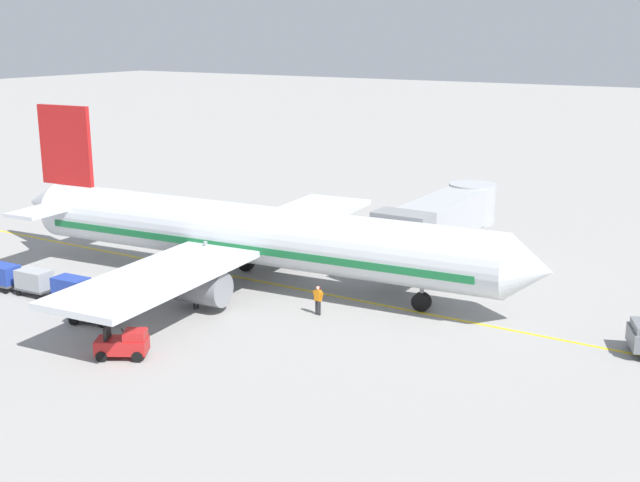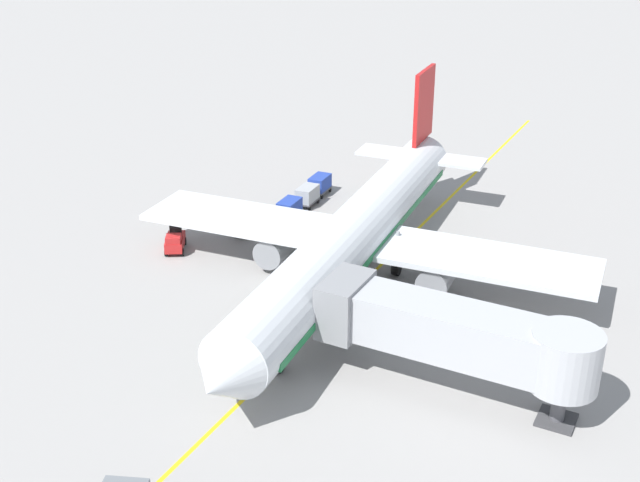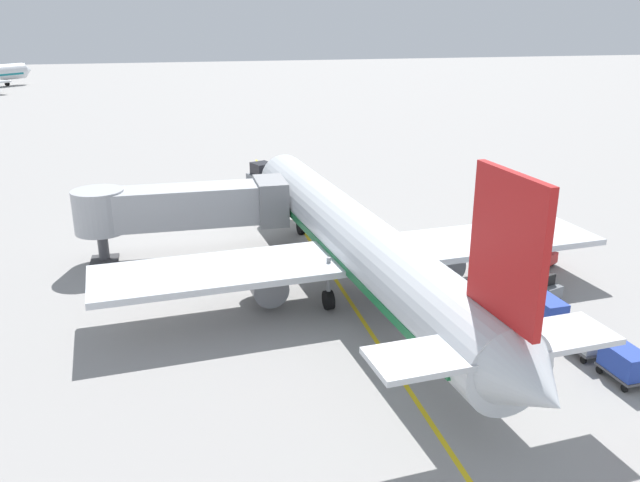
{
  "view_description": "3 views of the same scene",
  "coord_description": "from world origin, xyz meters",
  "px_view_note": "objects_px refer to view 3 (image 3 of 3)",
  "views": [
    {
      "loc": [
        39.97,
        30.98,
        15.62
      ],
      "look_at": [
        2.16,
        7.71,
        3.97
      ],
      "focal_mm": 45.28,
      "sensor_mm": 36.0,
      "label": 1
    },
    {
      "loc": [
        -19.01,
        43.95,
        24.25
      ],
      "look_at": [
        2.74,
        2.44,
        2.67
      ],
      "focal_mm": 45.47,
      "sensor_mm": 36.0,
      "label": 2
    },
    {
      "loc": [
        -9.57,
        -32.95,
        15.81
      ],
      "look_at": [
        -1.34,
        2.29,
        3.16
      ],
      "focal_mm": 36.75,
      "sensor_mm": 36.0,
      "label": 3
    }
  ],
  "objects_px": {
    "baggage_tug_lead": "(538,285)",
    "ground_crew_wing_walker": "(441,268)",
    "ground_crew_loader": "(366,238)",
    "pushback_tractor": "(267,178)",
    "parked_airliner": "(356,242)",
    "baggage_cart_third_in_train": "(624,362)",
    "baggage_cart_second_in_train": "(584,336)",
    "baggage_cart_front": "(547,310)",
    "jet_bridge": "(183,206)",
    "baggage_tug_trailing": "(535,253)"
  },
  "relations": [
    {
      "from": "baggage_tug_lead",
      "to": "parked_airliner",
      "type": "bearing_deg",
      "value": 163.56
    },
    {
      "from": "parked_airliner",
      "to": "baggage_tug_lead",
      "type": "distance_m",
      "value": 10.96
    },
    {
      "from": "parked_airliner",
      "to": "baggage_cart_front",
      "type": "xyz_separation_m",
      "value": [
        8.61,
        -6.65,
        -2.24
      ]
    },
    {
      "from": "baggage_tug_lead",
      "to": "jet_bridge",
      "type": "bearing_deg",
      "value": 149.06
    },
    {
      "from": "baggage_tug_lead",
      "to": "baggage_tug_trailing",
      "type": "height_order",
      "value": "same"
    },
    {
      "from": "baggage_cart_second_in_train",
      "to": "baggage_tug_lead",
      "type": "bearing_deg",
      "value": 77.36
    },
    {
      "from": "parked_airliner",
      "to": "ground_crew_loader",
      "type": "distance_m",
      "value": 7.58
    },
    {
      "from": "pushback_tractor",
      "to": "baggage_cart_front",
      "type": "xyz_separation_m",
      "value": [
        10.09,
        -31.72,
        -0.15
      ]
    },
    {
      "from": "baggage_cart_second_in_train",
      "to": "baggage_cart_third_in_train",
      "type": "xyz_separation_m",
      "value": [
        0.28,
        -2.62,
        0.0
      ]
    },
    {
      "from": "parked_airliner",
      "to": "baggage_tug_lead",
      "type": "height_order",
      "value": "parked_airliner"
    },
    {
      "from": "baggage_cart_second_in_train",
      "to": "ground_crew_wing_walker",
      "type": "relative_size",
      "value": 1.74
    },
    {
      "from": "ground_crew_loader",
      "to": "baggage_cart_third_in_train",
      "type": "bearing_deg",
      "value": -71.64
    },
    {
      "from": "parked_airliner",
      "to": "baggage_cart_third_in_train",
      "type": "height_order",
      "value": "parked_airliner"
    },
    {
      "from": "pushback_tractor",
      "to": "baggage_cart_second_in_train",
      "type": "bearing_deg",
      "value": -73.64
    },
    {
      "from": "pushback_tractor",
      "to": "jet_bridge",
      "type": "bearing_deg",
      "value": -116.55
    },
    {
      "from": "ground_crew_wing_walker",
      "to": "ground_crew_loader",
      "type": "bearing_deg",
      "value": 113.65
    },
    {
      "from": "baggage_tug_trailing",
      "to": "ground_crew_loader",
      "type": "height_order",
      "value": "ground_crew_loader"
    },
    {
      "from": "jet_bridge",
      "to": "ground_crew_wing_walker",
      "type": "bearing_deg",
      "value": -29.77
    },
    {
      "from": "baggage_cart_second_in_train",
      "to": "jet_bridge",
      "type": "bearing_deg",
      "value": 134.58
    },
    {
      "from": "jet_bridge",
      "to": "baggage_tug_trailing",
      "type": "bearing_deg",
      "value": -17.28
    },
    {
      "from": "jet_bridge",
      "to": "ground_crew_loader",
      "type": "height_order",
      "value": "jet_bridge"
    },
    {
      "from": "baggage_tug_lead",
      "to": "baggage_cart_front",
      "type": "xyz_separation_m",
      "value": [
        -1.63,
        -3.62,
        0.24
      ]
    },
    {
      "from": "baggage_tug_lead",
      "to": "baggage_cart_third_in_train",
      "type": "distance_m",
      "value": 9.41
    },
    {
      "from": "pushback_tractor",
      "to": "ground_crew_loader",
      "type": "distance_m",
      "value": 18.81
    },
    {
      "from": "baggage_tug_trailing",
      "to": "ground_crew_wing_walker",
      "type": "relative_size",
      "value": 1.64
    },
    {
      "from": "baggage_tug_trailing",
      "to": "baggage_cart_third_in_train",
      "type": "bearing_deg",
      "value": -105.38
    },
    {
      "from": "baggage_cart_second_in_train",
      "to": "ground_crew_wing_walker",
      "type": "distance_m",
      "value": 10.45
    },
    {
      "from": "baggage_tug_trailing",
      "to": "ground_crew_loader",
      "type": "distance_m",
      "value": 11.34
    },
    {
      "from": "pushback_tractor",
      "to": "baggage_cart_front",
      "type": "height_order",
      "value": "pushback_tractor"
    },
    {
      "from": "ground_crew_loader",
      "to": "pushback_tractor",
      "type": "bearing_deg",
      "value": 102.78
    },
    {
      "from": "baggage_tug_lead",
      "to": "pushback_tractor",
      "type": "bearing_deg",
      "value": 112.64
    },
    {
      "from": "baggage_cart_front",
      "to": "baggage_cart_second_in_train",
      "type": "xyz_separation_m",
      "value": [
        0.13,
        -3.08,
        0.0
      ]
    },
    {
      "from": "pushback_tractor",
      "to": "parked_airliner",
      "type": "bearing_deg",
      "value": -86.62
    },
    {
      "from": "baggage_cart_third_in_train",
      "to": "baggage_tug_lead",
      "type": "bearing_deg",
      "value": 82.51
    },
    {
      "from": "parked_airliner",
      "to": "baggage_tug_lead",
      "type": "bearing_deg",
      "value": -16.44
    },
    {
      "from": "baggage_tug_trailing",
      "to": "baggage_cart_second_in_train",
      "type": "xyz_separation_m",
      "value": [
        -4.19,
        -11.59,
        0.24
      ]
    },
    {
      "from": "baggage_tug_lead",
      "to": "ground_crew_wing_walker",
      "type": "bearing_deg",
      "value": 145.48
    },
    {
      "from": "jet_bridge",
      "to": "ground_crew_wing_walker",
      "type": "distance_m",
      "value": 17.59
    },
    {
      "from": "jet_bridge",
      "to": "baggage_cart_second_in_train",
      "type": "relative_size",
      "value": 4.79
    },
    {
      "from": "ground_crew_wing_walker",
      "to": "ground_crew_loader",
      "type": "distance_m",
      "value": 7.11
    },
    {
      "from": "parked_airliner",
      "to": "ground_crew_wing_walker",
      "type": "bearing_deg",
      "value": 2.23
    },
    {
      "from": "baggage_tug_lead",
      "to": "ground_crew_wing_walker",
      "type": "height_order",
      "value": "ground_crew_wing_walker"
    },
    {
      "from": "baggage_tug_lead",
      "to": "baggage_cart_second_in_train",
      "type": "height_order",
      "value": "baggage_tug_lead"
    },
    {
      "from": "jet_bridge",
      "to": "ground_crew_loader",
      "type": "relative_size",
      "value": 8.33
    },
    {
      "from": "parked_airliner",
      "to": "baggage_cart_front",
      "type": "distance_m",
      "value": 11.1
    },
    {
      "from": "baggage_tug_lead",
      "to": "baggage_cart_third_in_train",
      "type": "bearing_deg",
      "value": -97.49
    },
    {
      "from": "baggage_cart_front",
      "to": "ground_crew_wing_walker",
      "type": "relative_size",
      "value": 1.74
    },
    {
      "from": "baggage_cart_second_in_train",
      "to": "ground_crew_wing_walker",
      "type": "bearing_deg",
      "value": 107.84
    },
    {
      "from": "baggage_cart_front",
      "to": "baggage_cart_second_in_train",
      "type": "relative_size",
      "value": 1.0
    },
    {
      "from": "pushback_tractor",
      "to": "ground_crew_wing_walker",
      "type": "distance_m",
      "value": 25.83
    }
  ]
}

